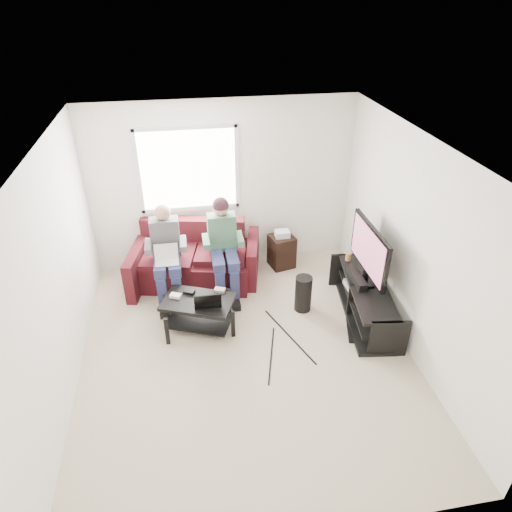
% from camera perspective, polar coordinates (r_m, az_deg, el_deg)
% --- Properties ---
extents(floor, '(4.50, 4.50, 0.00)m').
position_cam_1_polar(floor, '(5.83, -1.23, -11.94)').
color(floor, beige).
rests_on(floor, ground).
extents(ceiling, '(4.50, 4.50, 0.00)m').
position_cam_1_polar(ceiling, '(4.46, -1.61, 13.10)').
color(ceiling, white).
rests_on(ceiling, wall_back).
extents(wall_back, '(4.50, 0.00, 4.50)m').
position_cam_1_polar(wall_back, '(7.01, -4.16, 8.71)').
color(wall_back, white).
rests_on(wall_back, floor).
extents(wall_front, '(4.50, 0.00, 4.50)m').
position_cam_1_polar(wall_front, '(3.38, 4.73, -21.78)').
color(wall_front, white).
rests_on(wall_front, floor).
extents(wall_left, '(0.00, 4.50, 4.50)m').
position_cam_1_polar(wall_left, '(5.18, -23.85, -3.03)').
color(wall_left, white).
rests_on(wall_left, floor).
extents(wall_right, '(0.00, 4.50, 4.50)m').
position_cam_1_polar(wall_right, '(5.62, 19.19, 0.81)').
color(wall_right, white).
rests_on(wall_right, floor).
extents(window, '(1.48, 0.04, 1.28)m').
position_cam_1_polar(window, '(6.86, -8.47, 10.62)').
color(window, white).
rests_on(window, wall_back).
extents(sofa, '(2.08, 1.21, 0.89)m').
position_cam_1_polar(sofa, '(6.98, -7.53, -0.63)').
color(sofa, '#3F0F1A').
rests_on(sofa, floor).
extents(person_left, '(0.40, 0.70, 1.37)m').
position_cam_1_polar(person_left, '(6.47, -11.15, 0.68)').
color(person_left, navy).
rests_on(person_left, sofa).
extents(person_right, '(0.40, 0.71, 1.41)m').
position_cam_1_polar(person_right, '(6.47, -4.13, 1.86)').
color(person_right, navy).
rests_on(person_right, sofa).
extents(laptop_silver, '(0.36, 0.28, 0.24)m').
position_cam_1_polar(laptop_silver, '(6.32, -11.12, -0.31)').
color(laptop_silver, silver).
rests_on(laptop_silver, person_left).
extents(coffee_table, '(1.04, 0.85, 0.45)m').
position_cam_1_polar(coffee_table, '(6.02, -7.21, -6.41)').
color(coffee_table, black).
rests_on(coffee_table, floor).
extents(laptop_black, '(0.41, 0.37, 0.24)m').
position_cam_1_polar(laptop_black, '(5.82, -6.14, -4.93)').
color(laptop_black, black).
rests_on(laptop_black, coffee_table).
extents(controller_a, '(0.16, 0.14, 0.04)m').
position_cam_1_polar(controller_a, '(6.04, -10.03, -4.91)').
color(controller_a, silver).
rests_on(controller_a, coffee_table).
extents(controller_b, '(0.17, 0.14, 0.04)m').
position_cam_1_polar(controller_b, '(6.09, -8.34, -4.44)').
color(controller_b, black).
rests_on(controller_b, coffee_table).
extents(controller_c, '(0.16, 0.14, 0.04)m').
position_cam_1_polar(controller_c, '(6.07, -4.56, -4.26)').
color(controller_c, gray).
rests_on(controller_c, coffee_table).
extents(tv_stand, '(0.70, 1.66, 0.53)m').
position_cam_1_polar(tv_stand, '(6.39, 13.46, -5.65)').
color(tv_stand, black).
rests_on(tv_stand, floor).
extents(tv, '(0.12, 1.10, 0.81)m').
position_cam_1_polar(tv, '(6.06, 13.96, 0.61)').
color(tv, black).
rests_on(tv, tv_stand).
extents(soundbar, '(0.12, 0.50, 0.10)m').
position_cam_1_polar(soundbar, '(6.23, 12.49, -2.72)').
color(soundbar, black).
rests_on(soundbar, tv_stand).
extents(drink_cup, '(0.08, 0.08, 0.12)m').
position_cam_1_polar(drink_cup, '(6.66, 11.47, -0.07)').
color(drink_cup, '#A37846').
rests_on(drink_cup, tv_stand).
extents(console_white, '(0.30, 0.22, 0.06)m').
position_cam_1_polar(console_white, '(6.06, 14.91, -7.33)').
color(console_white, silver).
rests_on(console_white, tv_stand).
extents(console_grey, '(0.34, 0.26, 0.08)m').
position_cam_1_polar(console_grey, '(6.57, 12.60, -3.53)').
color(console_grey, gray).
rests_on(console_grey, tv_stand).
extents(console_black, '(0.38, 0.30, 0.07)m').
position_cam_1_polar(console_black, '(6.31, 13.71, -5.36)').
color(console_black, black).
rests_on(console_black, tv_stand).
extents(subwoofer, '(0.23, 0.23, 0.53)m').
position_cam_1_polar(subwoofer, '(6.37, 5.93, -4.69)').
color(subwoofer, black).
rests_on(subwoofer, floor).
extents(keyboard_floor, '(0.29, 0.52, 0.03)m').
position_cam_1_polar(keyboard_floor, '(6.25, 12.11, -9.05)').
color(keyboard_floor, black).
rests_on(keyboard_floor, floor).
extents(end_table, '(0.36, 0.36, 0.63)m').
position_cam_1_polar(end_table, '(7.29, 3.23, 0.73)').
color(end_table, black).
rests_on(end_table, floor).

